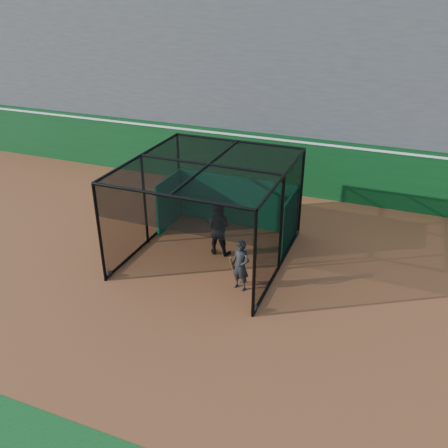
% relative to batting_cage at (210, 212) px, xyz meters
% --- Properties ---
extents(ground, '(120.00, 120.00, 0.00)m').
position_rel_batting_cage_xyz_m(ground, '(-0.59, -2.28, -1.59)').
color(ground, brown).
rests_on(ground, ground).
extents(outfield_wall, '(50.00, 0.50, 2.50)m').
position_rel_batting_cage_xyz_m(outfield_wall, '(-0.59, 6.22, -0.30)').
color(outfield_wall, '#0A3A16').
rests_on(outfield_wall, ground).
extents(grandstand, '(50.00, 7.85, 8.95)m').
position_rel_batting_cage_xyz_m(grandstand, '(-0.59, 9.99, 2.89)').
color(grandstand, '#4C4C4F').
rests_on(grandstand, ground).
extents(batting_cage, '(4.82, 5.24, 3.19)m').
position_rel_batting_cage_xyz_m(batting_cage, '(0.00, 0.00, 0.00)').
color(batting_cage, black).
rests_on(batting_cage, ground).
extents(batter, '(0.92, 0.72, 1.87)m').
position_rel_batting_cage_xyz_m(batter, '(0.18, 0.27, -0.66)').
color(batter, black).
rests_on(batter, ground).
extents(on_deck_player, '(0.65, 0.49, 1.57)m').
position_rel_batting_cage_xyz_m(on_deck_player, '(1.60, -1.46, -0.81)').
color(on_deck_player, black).
rests_on(on_deck_player, ground).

